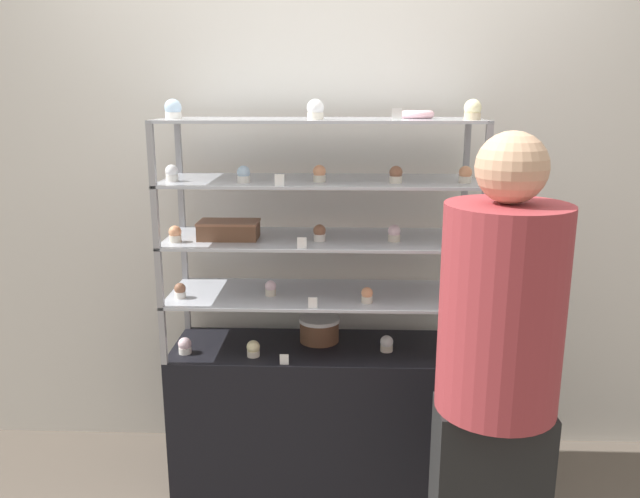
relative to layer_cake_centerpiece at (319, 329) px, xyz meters
The scene contains 36 objects.
ground_plane 0.68m from the layer_cake_centerpiece, 85.37° to the right, with size 20.00×20.00×0.00m, color brown.
back_wall 0.68m from the layer_cake_centerpiece, 88.95° to the left, with size 8.00×0.05×2.60m.
display_base 0.37m from the layer_cake_centerpiece, 85.37° to the right, with size 1.27×0.42×0.62m.
display_riser_lower 0.18m from the layer_cake_centerpiece, 85.37° to the right, with size 1.27×0.42×0.24m.
display_riser_middle 0.42m from the layer_cake_centerpiece, 85.37° to the right, with size 1.27×0.42×0.24m.
display_riser_upper 0.66m from the layer_cake_centerpiece, 85.37° to the right, with size 1.27×0.42×0.24m.
display_riser_top 0.90m from the layer_cake_centerpiece, 85.37° to the right, with size 1.27×0.42×0.24m.
layer_cake_centerpiece is the anchor object (origin of this frame).
sheet_cake_frosted 0.60m from the layer_cake_centerpiece, 165.38° to the right, with size 0.25×0.14×0.07m.
cupcake_0 0.58m from the layer_cake_centerpiece, 164.49° to the right, with size 0.06×0.06×0.07m.
cupcake_1 0.32m from the layer_cake_centerpiece, 146.65° to the right, with size 0.06×0.06×0.07m.
cupcake_2 0.31m from the layer_cake_centerpiece, 19.57° to the right, with size 0.06×0.06×0.07m.
cupcake_3 0.59m from the layer_cake_centerpiece, 14.99° to the right, with size 0.06×0.06×0.07m.
price_tag_0 0.29m from the layer_cake_centerpiece, 117.37° to the right, with size 0.04×0.00×0.04m.
cupcake_4 0.63m from the layer_cake_centerpiece, 165.46° to the right, with size 0.05×0.05×0.06m.
cupcake_5 0.31m from the layer_cake_centerpiece, 153.20° to the right, with size 0.05×0.05×0.06m.
cupcake_6 0.35m from the layer_cake_centerpiece, 42.04° to the right, with size 0.05×0.05×0.06m.
cupcake_7 0.64m from the layer_cake_centerpiece, 15.01° to the right, with size 0.05×0.05×0.06m.
price_tag_1 0.33m from the layer_cake_centerpiece, 93.67° to the right, with size 0.04×0.00×0.04m.
cupcake_8 0.75m from the layer_cake_centerpiece, 163.89° to the right, with size 0.05×0.05×0.07m.
cupcake_9 0.48m from the layer_cake_centerpiece, 85.79° to the right, with size 0.05×0.05×0.07m.
cupcake_10 0.57m from the layer_cake_centerpiece, 21.43° to the right, with size 0.05×0.05×0.07m.
cupcake_11 0.77m from the layer_cake_centerpiece, 13.89° to the right, with size 0.05×0.05×0.07m.
price_tag_2 0.52m from the layer_cake_centerpiece, 102.75° to the right, with size 0.04×0.00×0.04m.
cupcake_12 0.92m from the layer_cake_centerpiece, 165.93° to the right, with size 0.05×0.05×0.07m.
cupcake_13 0.78m from the layer_cake_centerpiece, 149.55° to the right, with size 0.05×0.05×0.07m.
cupcake_14 0.71m from the layer_cake_centerpiece, 87.47° to the right, with size 0.05×0.05×0.07m.
cupcake_15 0.78m from the layer_cake_centerpiece, 27.13° to the right, with size 0.05×0.05×0.07m.
cupcake_16 0.92m from the layer_cake_centerpiece, 14.50° to the right, with size 0.05×0.05×0.07m.
price_tag_3 0.75m from the layer_cake_centerpiece, 118.76° to the right, with size 0.04×0.00×0.04m.
cupcake_17 1.11m from the layer_cake_centerpiece, 167.01° to the right, with size 0.06×0.06×0.08m.
cupcake_18 0.96m from the layer_cake_centerpiece, 93.19° to the right, with size 0.06×0.06×0.08m.
cupcake_19 1.12m from the layer_cake_centerpiece, 16.53° to the right, with size 0.06×0.06×0.08m.
price_tag_4 1.01m from the layer_cake_centerpiece, 41.22° to the right, with size 0.04×0.00×0.04m.
donut_glazed 1.01m from the layer_cake_centerpiece, ahead, with size 0.13×0.13×0.03m.
customer_figure 0.99m from the layer_cake_centerpiece, 54.07° to the right, with size 0.37×0.37×1.59m.
Camera 1 is at (0.09, -2.51, 1.68)m, focal length 35.00 mm.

